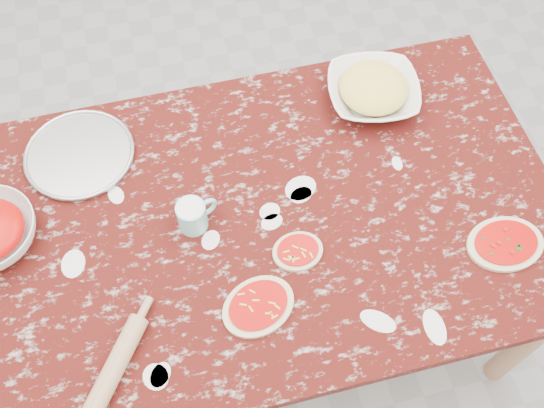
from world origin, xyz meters
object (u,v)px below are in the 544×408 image
(pizza_tray, at_px, (80,155))
(cheese_bowl, at_px, (373,92))
(rolling_pin, at_px, (116,365))
(worktable, at_px, (272,227))
(flour_mug, at_px, (193,215))

(pizza_tray, bearing_deg, cheese_bowl, -0.27)
(pizza_tray, height_order, rolling_pin, rolling_pin)
(cheese_bowl, height_order, rolling_pin, cheese_bowl)
(worktable, bearing_deg, pizza_tray, 147.10)
(pizza_tray, relative_size, cheese_bowl, 1.12)
(worktable, xyz_separation_m, flour_mug, (-0.21, 0.02, 0.13))
(worktable, xyz_separation_m, rolling_pin, (-0.46, -0.32, 0.11))
(worktable, relative_size, cheese_bowl, 5.80)
(worktable, distance_m, cheese_bowl, 0.52)
(worktable, height_order, pizza_tray, pizza_tray)
(worktable, xyz_separation_m, cheese_bowl, (0.39, 0.32, 0.12))
(rolling_pin, bearing_deg, worktable, 35.08)
(worktable, height_order, cheese_bowl, cheese_bowl)
(cheese_bowl, bearing_deg, flour_mug, -153.87)
(rolling_pin, bearing_deg, pizza_tray, 92.86)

